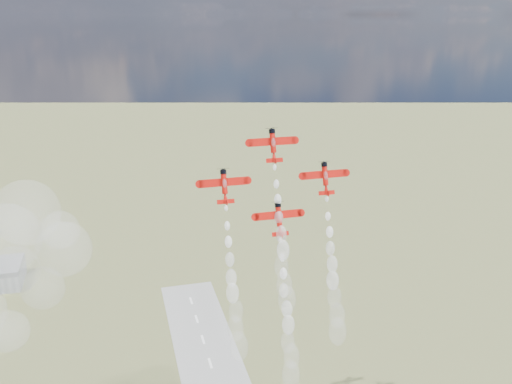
{
  "coord_description": "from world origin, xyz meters",
  "views": [
    {
      "loc": [
        -34.97,
        -143.1,
        154.81
      ],
      "look_at": [
        3.59,
        0.75,
        105.91
      ],
      "focal_mm": 38.0,
      "sensor_mm": 36.0,
      "label": 1
    }
  ],
  "objects_px": {
    "plane_right": "(325,178)",
    "plane_slot": "(279,218)",
    "plane_lead": "(273,145)",
    "plane_left": "(224,186)"
  },
  "relations": [
    {
      "from": "plane_right",
      "to": "plane_slot",
      "type": "xyz_separation_m",
      "value": [
        -15.33,
        -3.35,
        -10.19
      ]
    },
    {
      "from": "plane_right",
      "to": "plane_slot",
      "type": "height_order",
      "value": "plane_right"
    },
    {
      "from": "plane_lead",
      "to": "plane_right",
      "type": "xyz_separation_m",
      "value": [
        15.33,
        -3.35,
        -10.19
      ]
    },
    {
      "from": "plane_lead",
      "to": "plane_left",
      "type": "bearing_deg",
      "value": -167.67
    },
    {
      "from": "plane_lead",
      "to": "plane_left",
      "type": "relative_size",
      "value": 1.0
    },
    {
      "from": "plane_slot",
      "to": "plane_right",
      "type": "bearing_deg",
      "value": 12.33
    },
    {
      "from": "plane_lead",
      "to": "plane_slot",
      "type": "height_order",
      "value": "plane_lead"
    },
    {
      "from": "plane_lead",
      "to": "plane_right",
      "type": "bearing_deg",
      "value": -12.33
    },
    {
      "from": "plane_left",
      "to": "plane_lead",
      "type": "bearing_deg",
      "value": 12.33
    },
    {
      "from": "plane_lead",
      "to": "plane_slot",
      "type": "relative_size",
      "value": 1.0
    }
  ]
}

